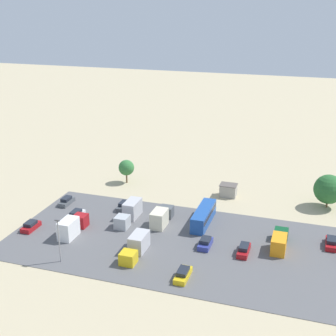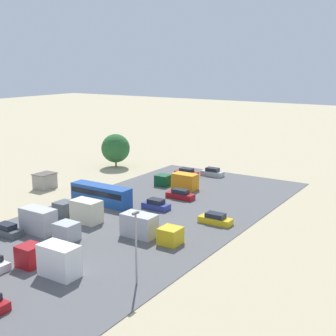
% 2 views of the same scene
% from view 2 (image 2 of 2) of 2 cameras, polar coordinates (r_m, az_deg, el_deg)
% --- Properties ---
extents(ground_plane, '(400.00, 400.00, 0.00)m').
position_cam_2_polar(ground_plane, '(73.98, -7.92, -4.82)').
color(ground_plane, tan).
extents(parking_lot_surface, '(63.68, 30.30, 0.08)m').
position_cam_2_polar(parking_lot_surface, '(69.42, -3.11, -5.87)').
color(parking_lot_surface, '#565659').
rests_on(parking_lot_surface, ground).
extents(shed_building, '(3.75, 2.96, 2.78)m').
position_cam_2_polar(shed_building, '(86.79, -14.78, -1.52)').
color(shed_building, '#9E998E').
rests_on(shed_building, ground).
extents(bus, '(2.62, 10.67, 3.06)m').
position_cam_2_polar(bus, '(75.23, -8.16, -3.15)').
color(bus, '#1E4C9E').
rests_on(bus, ground).
extents(parked_car_0, '(1.75, 4.79, 1.60)m').
position_cam_2_polar(parked_car_0, '(77.62, 1.51, -3.28)').
color(parked_car_0, maroon).
rests_on(parked_car_0, ground).
extents(parked_car_3, '(1.85, 4.33, 1.61)m').
position_cam_2_polar(parked_car_3, '(65.09, -19.06, -7.21)').
color(parked_car_3, '#4C5156').
rests_on(parked_car_3, ground).
extents(parked_car_4, '(1.85, 4.50, 1.63)m').
position_cam_2_polar(parked_car_4, '(93.42, 5.44, -0.55)').
color(parked_car_4, '#ADB2B7').
rests_on(parked_car_4, ground).
extents(parked_car_6, '(1.96, 4.28, 1.60)m').
position_cam_2_polar(parked_car_6, '(72.23, -1.47, -4.51)').
color(parked_car_6, navy).
rests_on(parked_car_6, ground).
extents(parked_car_7, '(1.85, 4.78, 1.52)m').
position_cam_2_polar(parked_car_7, '(66.26, 5.80, -6.23)').
color(parked_car_7, gold).
rests_on(parked_car_7, ground).
extents(parked_car_8, '(1.89, 4.68, 1.55)m').
position_cam_2_polar(parked_car_8, '(93.05, 2.28, -0.57)').
color(parked_car_8, maroon).
rests_on(parked_car_8, ground).
extents(parked_truck_0, '(2.48, 7.95, 3.47)m').
position_cam_2_polar(parked_truck_0, '(52.44, -14.10, -10.71)').
color(parked_truck_0, maroon).
rests_on(parked_truck_0, ground).
extents(parked_truck_1, '(2.49, 8.93, 3.33)m').
position_cam_2_polar(parked_truck_1, '(63.59, -14.64, -6.57)').
color(parked_truck_1, '#ADB2B7').
rests_on(parked_truck_1, ground).
extents(parked_truck_2, '(2.44, 8.07, 2.81)m').
position_cam_2_polar(parked_truck_2, '(83.93, 1.31, -1.60)').
color(parked_truck_2, '#0C4723').
rests_on(parked_truck_2, ground).
extents(parked_truck_3, '(2.57, 7.68, 3.22)m').
position_cam_2_polar(parked_truck_3, '(68.04, -10.68, -5.13)').
color(parked_truck_3, '#4C5156').
rests_on(parked_truck_3, ground).
extents(parked_truck_4, '(2.54, 8.35, 3.01)m').
position_cam_2_polar(parked_truck_4, '(60.42, -2.48, -7.33)').
color(parked_truck_4, gold).
rests_on(parked_truck_4, ground).
extents(tree_near_shed, '(6.16, 6.16, 7.16)m').
position_cam_2_polar(tree_near_shed, '(101.43, -6.41, 2.41)').
color(tree_near_shed, brown).
rests_on(tree_near_shed, ground).
extents(light_pole_lot_centre, '(0.90, 0.28, 7.68)m').
position_cam_2_polar(light_pole_lot_centre, '(47.63, -3.92, -9.30)').
color(light_pole_lot_centre, gray).
rests_on(light_pole_lot_centre, ground).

